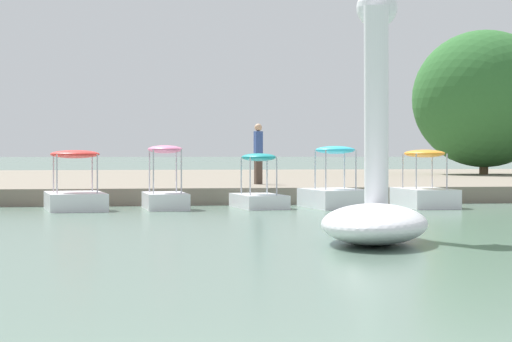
# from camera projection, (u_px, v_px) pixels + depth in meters

# --- Properties ---
(shore_bank_far) EXTENTS (122.00, 27.08, 0.46)m
(shore_bank_far) POSITION_uv_depth(u_px,v_px,m) (131.00, 182.00, 40.41)
(shore_bank_far) COLOR slate
(shore_bank_far) RESTS_ON ground_plane
(swan_boat) EXTENTS (2.51, 3.63, 4.21)m
(swan_boat) POSITION_uv_depth(u_px,v_px,m) (375.00, 186.00, 16.27)
(swan_boat) COLOR white
(swan_boat) RESTS_ON ground_plane
(pedal_boat_orange) EXTENTS (1.21, 2.33, 1.48)m
(pedal_boat_orange) POSITION_uv_depth(u_px,v_px,m) (424.00, 190.00, 26.34)
(pedal_boat_orange) COLOR white
(pedal_boat_orange) RESTS_ON ground_plane
(pedal_boat_cyan) EXTENTS (1.62, 2.35, 1.58)m
(pedal_boat_cyan) POSITION_uv_depth(u_px,v_px,m) (335.00, 192.00, 26.16)
(pedal_boat_cyan) COLOR white
(pedal_boat_cyan) RESTS_ON ground_plane
(pedal_boat_teal) EXTENTS (1.31, 2.19, 1.39)m
(pedal_boat_teal) POSITION_uv_depth(u_px,v_px,m) (259.00, 192.00, 26.08)
(pedal_boat_teal) COLOR white
(pedal_boat_teal) RESTS_ON ground_plane
(pedal_boat_pink) EXTENTS (1.11, 2.02, 1.59)m
(pedal_boat_pink) POSITION_uv_depth(u_px,v_px,m) (165.00, 190.00, 25.57)
(pedal_boat_pink) COLOR white
(pedal_boat_pink) RESTS_ON ground_plane
(pedal_boat_red) EXTENTS (1.65, 2.48, 1.47)m
(pedal_boat_red) POSITION_uv_depth(u_px,v_px,m) (75.00, 192.00, 25.18)
(pedal_boat_red) COLOR white
(pedal_boat_red) RESTS_ON ground_plane
(tree_willow_overhanging) EXTENTS (7.99, 7.72, 6.13)m
(tree_willow_overhanging) POSITION_uv_depth(u_px,v_px,m) (484.00, 99.00, 43.39)
(tree_willow_overhanging) COLOR brown
(tree_willow_overhanging) RESTS_ON shore_bank_far
(person_on_path) EXTENTS (0.26, 0.25, 1.81)m
(person_on_path) POSITION_uv_depth(u_px,v_px,m) (258.00, 152.00, 30.54)
(person_on_path) COLOR #47382D
(person_on_path) RESTS_ON shore_bank_far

